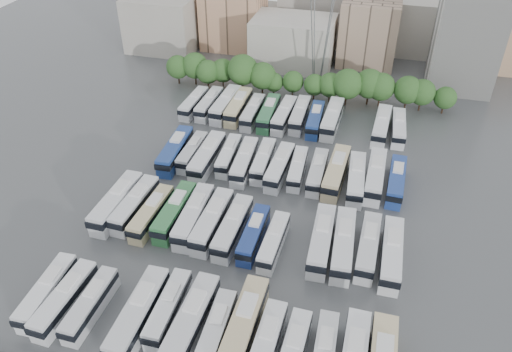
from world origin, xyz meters
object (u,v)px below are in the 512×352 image
(bus_r3_s7, at_px, (300,114))
(apartment_tower, at_px, (469,32))
(bus_r2_s10, at_px, (336,172))
(bus_r1_s3, at_px, (175,212))
(bus_r0_s4, at_px, (139,314))
(bus_r0_s6, at_px, (191,322))
(bus_r0_s9, at_px, (266,347))
(bus_r1_s7, at_px, (254,234))
(bus_r3_s9, at_px, (332,118))
(bus_r0_s7, at_px, (216,332))
(bus_r1_s6, at_px, (233,227))
(bus_r2_s7, at_px, (279,167))
(bus_r2_s13, at_px, (396,181))
(bus_r1_s5, at_px, (212,221))
(bus_r3_s12, at_px, (382,126))
(bus_r0_s2, at_px, (90,304))
(bus_r2_s5, at_px, (244,161))
(bus_r2_s1, at_px, (175,150))
(bus_r1_s1, at_px, (135,204))
(bus_r2_s9, at_px, (317,172))
(bus_r3_s1, at_px, (209,104))
(bus_r3_s6, at_px, (284,115))
(bus_r0_s5, at_px, (168,308))
(bus_r2_s12, at_px, (375,175))
(bus_r3_s13, at_px, (398,128))
(bus_r1_s12, at_px, (368,246))
(bus_r2_s4, at_px, (229,155))
(bus_r3_s3, at_px, (238,106))
(bus_r0_s0, at_px, (47,292))
(bus_r2_s2, at_px, (192,152))
(bus_r0_s1, at_px, (65,299))
(bus_r3_s8, at_px, (315,119))
(bus_r1_s8, at_px, (274,241))
(electricity_pylon, at_px, (323,5))
(bus_r1_s4, at_px, (194,216))
(bus_r1_s0, at_px, (117,202))
(bus_r2_s11, at_px, (356,179))
(bus_r2_s6, at_px, (263,161))
(bus_r2_s3, at_px, (207,156))
(bus_r3_s5, at_px, (269,113))
(bus_r3_s4, at_px, (253,112))
(bus_r3_s2, at_px, (226,104))
(bus_r1_s13, at_px, (391,254))

(bus_r3_s7, bearing_deg, apartment_tower, 39.17)
(bus_r2_s10, bearing_deg, bus_r3_s7, 120.85)
(bus_r1_s3, bearing_deg, bus_r0_s4, -79.78)
(bus_r2_s10, bearing_deg, bus_r0_s6, -106.88)
(bus_r0_s6, relative_size, bus_r0_s9, 1.12)
(bus_r0_s6, relative_size, bus_r1_s7, 1.21)
(bus_r3_s9, bearing_deg, bus_r0_s7, -94.83)
(apartment_tower, distance_m, bus_r1_s6, 74.19)
(bus_r2_s7, xyz_separation_m, bus_r2_s13, (20.05, 1.09, -0.02))
(bus_r1_s5, bearing_deg, bus_r3_s12, 58.57)
(bus_r0_s2, height_order, bus_r2_s7, bus_r2_s7)
(bus_r1_s6, height_order, bus_r2_s5, bus_r1_s6)
(bus_r2_s1, bearing_deg, bus_r1_s1, -93.17)
(bus_r2_s7, bearing_deg, bus_r2_s9, 5.79)
(bus_r3_s1, height_order, bus_r3_s9, bus_r3_s9)
(bus_r2_s9, height_order, bus_r3_s6, bus_r3_s6)
(bus_r0_s5, relative_size, bus_r2_s12, 0.85)
(bus_r2_s1, relative_size, bus_r3_s13, 1.11)
(bus_r1_s3, relative_size, bus_r1_s12, 1.01)
(apartment_tower, xyz_separation_m, bus_r1_s3, (-45.43, -62.99, -11.08))
(bus_r2_s4, relative_size, bus_r3_s3, 0.87)
(bus_r0_s7, bearing_deg, bus_r1_s7, 88.93)
(bus_r0_s0, xyz_separation_m, bus_r1_s3, (9.88, 19.20, 0.13))
(bus_r2_s1, height_order, bus_r2_s2, bus_r2_s1)
(bus_r0_s1, relative_size, bus_r3_s8, 1.01)
(bus_r0_s6, bearing_deg, bus_r0_s0, -178.05)
(bus_r0_s6, distance_m, bus_r1_s8, 17.96)
(bus_r3_s8, bearing_deg, electricity_pylon, 96.29)
(bus_r1_s4, distance_m, bus_r1_s5, 3.13)
(bus_r0_s6, distance_m, bus_r2_s7, 35.48)
(bus_r1_s4, xyz_separation_m, bus_r3_s1, (-10.09, 35.99, -0.19))
(bus_r0_s9, height_order, bus_r1_s12, bus_r1_s12)
(bus_r1_s0, xyz_separation_m, bus_r2_s1, (3.14, 16.64, -0.04))
(bus_r2_s11, bearing_deg, bus_r2_s10, 162.21)
(bus_r0_s0, relative_size, bus_r2_s7, 0.95)
(bus_r0_s5, relative_size, bus_r3_s12, 0.87)
(bus_r0_s4, relative_size, bus_r2_s9, 1.18)
(bus_r1_s1, xyz_separation_m, bus_r3_s3, (6.50, 35.73, 0.08))
(bus_r2_s6, xyz_separation_m, bus_r3_s7, (3.13, 18.33, 0.10))
(bus_r2_s3, distance_m, bus_r3_s5, 20.09)
(bus_r0_s0, distance_m, bus_r2_s11, 50.66)
(electricity_pylon, distance_m, bus_r3_s4, 28.37)
(bus_r3_s2, relative_size, bus_r3_s9, 0.99)
(bus_r1_s4, relative_size, bus_r3_s9, 0.97)
(bus_r1_s1, bearing_deg, bus_r0_s7, -41.94)
(bus_r2_s1, bearing_deg, apartment_tower, 39.34)
(bus_r0_s6, bearing_deg, bus_r3_s12, 71.81)
(bus_r1_s4, relative_size, bus_r3_s8, 1.11)
(bus_r0_s9, relative_size, bus_r1_s13, 0.93)
(bus_r2_s7, bearing_deg, bus_r2_s13, 5.43)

